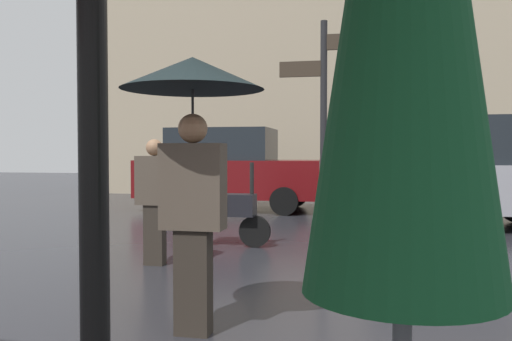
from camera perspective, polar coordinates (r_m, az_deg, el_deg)
The scene contains 7 objects.
folded_patio_umbrella_near at distance 1.05m, azimuth 15.93°, elevation 17.32°, with size 0.49×0.49×2.42m.
pedestrian_with_umbrella at distance 3.97m, azimuth -6.89°, elevation 6.25°, with size 1.08×1.08×2.09m.
pedestrian_with_bag at distance 6.52m, azimuth -10.82°, elevation -2.50°, with size 0.48×0.24×1.54m.
parked_scooter at distance 7.75m, azimuth -3.64°, elevation -4.15°, with size 1.34×0.32×1.23m.
parked_car_left at distance 10.30m, azimuth 19.67°, elevation -0.23°, with size 4.42×1.87×2.02m.
parked_car_right at distance 12.69m, azimuth -2.92°, elevation 0.19°, with size 4.37×2.08×1.95m.
street_signpost at distance 6.20m, azimuth 7.41°, elevation 5.54°, with size 1.08×0.08×2.91m.
Camera 1 is at (0.54, -2.13, 1.38)m, focal length 36.81 mm.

